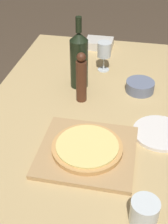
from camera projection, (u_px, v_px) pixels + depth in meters
dining_table at (83, 136)px, 1.37m from camera, size 0.94×1.72×0.75m
cutting_board at (87, 151)px, 1.17m from camera, size 0.36×0.34×0.02m
pizza at (87, 147)px, 1.15m from camera, size 0.27×0.27×0.02m
wine_bottle at (79, 59)px, 1.47m from camera, size 0.09×0.09×0.35m
pepper_mill at (81, 78)px, 1.39m from camera, size 0.05×0.05×0.24m
wine_glass at (104, 50)px, 1.62m from camera, size 0.07×0.07×0.16m
small_bowl at (140, 86)px, 1.50m from camera, size 0.14×0.14×0.05m
drinking_tumbler at (144, 212)px, 0.91m from camera, size 0.09×0.09×0.08m
dinner_plate at (160, 133)px, 1.25m from camera, size 0.22×0.22×0.01m
food_container at (99, 43)px, 1.91m from camera, size 0.16×0.13×0.05m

